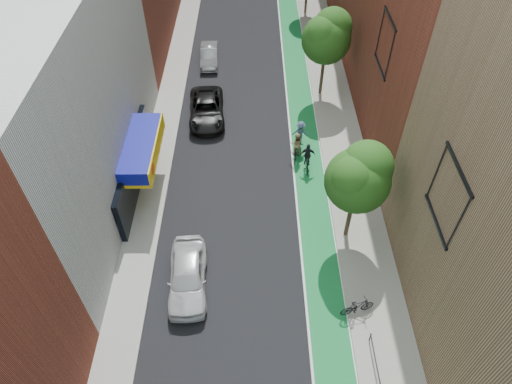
{
  "coord_description": "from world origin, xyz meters",
  "views": [
    {
      "loc": [
        0.39,
        -6.14,
        20.52
      ],
      "look_at": [
        0.52,
        12.0,
        1.5
      ],
      "focal_mm": 32.0,
      "sensor_mm": 36.0,
      "label": 1
    }
  ],
  "objects_px": {
    "parked_car_white": "(188,276)",
    "cyclist_lane_far": "(300,136)",
    "cyclist_lane_near": "(296,148)",
    "cyclist_lane_mid": "(307,160)",
    "parked_car_black": "(207,109)",
    "parked_car_silver": "(209,55)"
  },
  "relations": [
    {
      "from": "parked_car_white",
      "to": "cyclist_lane_mid",
      "type": "bearing_deg",
      "value": 48.26
    },
    {
      "from": "parked_car_white",
      "to": "cyclist_lane_near",
      "type": "xyz_separation_m",
      "value": [
        6.2,
        9.83,
        0.01
      ]
    },
    {
      "from": "parked_car_black",
      "to": "cyclist_lane_near",
      "type": "xyz_separation_m",
      "value": [
        6.2,
        -4.43,
        0.08
      ]
    },
    {
      "from": "cyclist_lane_near",
      "to": "cyclist_lane_mid",
      "type": "xyz_separation_m",
      "value": [
        0.66,
        -1.06,
        -0.07
      ]
    },
    {
      "from": "cyclist_lane_mid",
      "to": "cyclist_lane_far",
      "type": "distance_m",
      "value": 2.2
    },
    {
      "from": "parked_car_white",
      "to": "parked_car_silver",
      "type": "bearing_deg",
      "value": 87.1
    },
    {
      "from": "parked_car_white",
      "to": "parked_car_black",
      "type": "height_order",
      "value": "parked_car_white"
    },
    {
      "from": "parked_car_white",
      "to": "cyclist_lane_mid",
      "type": "xyz_separation_m",
      "value": [
        6.86,
        8.77,
        -0.06
      ]
    },
    {
      "from": "cyclist_lane_mid",
      "to": "cyclist_lane_far",
      "type": "height_order",
      "value": "cyclist_lane_far"
    },
    {
      "from": "cyclist_lane_near",
      "to": "cyclist_lane_mid",
      "type": "relative_size",
      "value": 1.0
    },
    {
      "from": "cyclist_lane_far",
      "to": "cyclist_lane_mid",
      "type": "bearing_deg",
      "value": 106.73
    },
    {
      "from": "cyclist_lane_far",
      "to": "parked_car_white",
      "type": "bearing_deg",
      "value": 67.28
    },
    {
      "from": "cyclist_lane_near",
      "to": "cyclist_lane_far",
      "type": "relative_size",
      "value": 0.96
    },
    {
      "from": "parked_car_white",
      "to": "cyclist_lane_near",
      "type": "height_order",
      "value": "cyclist_lane_near"
    },
    {
      "from": "cyclist_lane_near",
      "to": "cyclist_lane_mid",
      "type": "distance_m",
      "value": 1.25
    },
    {
      "from": "parked_car_silver",
      "to": "cyclist_lane_near",
      "type": "relative_size",
      "value": 2.04
    },
    {
      "from": "parked_car_silver",
      "to": "parked_car_white",
      "type": "bearing_deg",
      "value": -91.79
    },
    {
      "from": "parked_car_black",
      "to": "cyclist_lane_near",
      "type": "bearing_deg",
      "value": -39.94
    },
    {
      "from": "cyclist_lane_near",
      "to": "cyclist_lane_far",
      "type": "bearing_deg",
      "value": -98.48
    },
    {
      "from": "parked_car_white",
      "to": "cyclist_lane_mid",
      "type": "relative_size",
      "value": 2.43
    },
    {
      "from": "parked_car_silver",
      "to": "cyclist_lane_mid",
      "type": "bearing_deg",
      "value": -64.13
    },
    {
      "from": "parked_car_white",
      "to": "cyclist_lane_far",
      "type": "distance_m",
      "value": 12.74
    }
  ]
}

